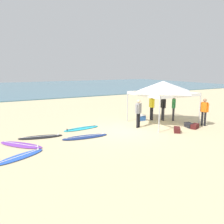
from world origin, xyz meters
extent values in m
plane|color=beige|center=(0.00, 0.00, 0.00)|extent=(80.00, 80.00, 0.00)
cube|color=teal|center=(0.00, 33.88, 0.05)|extent=(80.00, 36.00, 0.10)
cylinder|color=#B7B7BC|center=(1.51, -1.31, 1.02)|extent=(0.07, 0.07, 2.05)
cylinder|color=#B7B7BC|center=(4.74, -1.31, 1.02)|extent=(0.07, 0.07, 2.05)
cylinder|color=#B7B7BC|center=(1.51, 1.92, 1.02)|extent=(0.07, 0.07, 2.05)
cylinder|color=#B7B7BC|center=(4.74, 1.92, 1.02)|extent=(0.07, 0.07, 2.05)
cube|color=white|center=(3.13, -1.31, 1.96)|extent=(3.23, 0.03, 0.18)
cube|color=white|center=(3.13, 1.92, 1.96)|extent=(3.23, 0.03, 0.18)
cube|color=white|center=(1.51, 0.31, 1.96)|extent=(0.03, 3.23, 0.18)
cube|color=white|center=(4.74, 0.31, 1.96)|extent=(0.03, 3.23, 0.18)
pyramid|color=white|center=(3.13, 0.31, 2.40)|extent=(3.35, 3.35, 0.70)
ellipsoid|color=navy|center=(-2.45, -0.19, 0.04)|extent=(2.48, 0.83, 0.07)
cube|color=white|center=(-2.45, -0.19, 0.07)|extent=(2.07, 0.19, 0.01)
cone|color=white|center=(-1.45, -0.26, 0.13)|extent=(0.09, 0.09, 0.12)
ellipsoid|color=black|center=(-4.47, 0.93, 0.04)|extent=(2.29, 0.99, 0.07)
cube|color=white|center=(-4.47, 0.93, 0.07)|extent=(1.86, 0.38, 0.01)
cone|color=white|center=(-3.58, 0.77, 0.13)|extent=(0.09, 0.09, 0.12)
ellipsoid|color=#23B2CC|center=(-1.96, 1.52, 0.04)|extent=(2.32, 0.86, 0.07)
cube|color=black|center=(-1.96, 1.52, 0.07)|extent=(1.92, 0.26, 0.01)
cone|color=black|center=(-2.89, 1.41, 0.13)|extent=(0.09, 0.09, 0.12)
ellipsoid|color=purple|center=(-5.57, 0.08, 0.04)|extent=(1.99, 2.24, 0.07)
cube|color=white|center=(-5.57, 0.08, 0.07)|extent=(1.31, 1.59, 0.01)
cone|color=white|center=(-4.95, -0.67, 0.13)|extent=(0.09, 0.09, 0.12)
ellipsoid|color=blue|center=(-5.82, -1.48, 0.04)|extent=(2.18, 1.47, 0.07)
cube|color=white|center=(-5.82, -1.48, 0.07)|extent=(1.66, 0.85, 0.01)
cone|color=white|center=(-5.03, -1.09, 0.13)|extent=(0.09, 0.09, 0.12)
cylinder|color=black|center=(5.01, -1.53, 0.44)|extent=(0.13, 0.13, 0.88)
cylinder|color=black|center=(4.96, -1.36, 0.44)|extent=(0.13, 0.13, 0.88)
cube|color=orange|center=(4.98, -1.44, 1.18)|extent=(0.32, 0.41, 0.60)
sphere|color=#9E7051|center=(4.98, -1.44, 1.60)|extent=(0.21, 0.21, 0.21)
cylinder|color=orange|center=(5.05, -1.66, 1.16)|extent=(0.09, 0.09, 0.54)
cylinder|color=orange|center=(4.91, -1.22, 1.16)|extent=(0.09, 0.09, 0.54)
cylinder|color=black|center=(3.25, 1.58, 0.44)|extent=(0.13, 0.13, 0.88)
cylinder|color=black|center=(3.22, 1.40, 0.44)|extent=(0.13, 0.13, 0.88)
cube|color=yellow|center=(3.23, 1.49, 1.18)|extent=(0.27, 0.39, 0.60)
sphere|color=beige|center=(3.23, 1.49, 1.60)|extent=(0.21, 0.21, 0.21)
cylinder|color=yellow|center=(3.27, 1.72, 1.16)|extent=(0.09, 0.09, 0.54)
cylinder|color=yellow|center=(3.20, 1.27, 1.16)|extent=(0.09, 0.09, 0.54)
cylinder|color=black|center=(1.08, 0.13, 0.44)|extent=(0.13, 0.13, 0.88)
cylinder|color=black|center=(1.24, 0.20, 0.44)|extent=(0.13, 0.13, 0.88)
cube|color=gray|center=(1.16, 0.17, 1.18)|extent=(0.42, 0.34, 0.60)
sphere|color=beige|center=(1.16, 0.17, 1.60)|extent=(0.21, 0.21, 0.21)
cylinder|color=gray|center=(0.95, 0.08, 1.16)|extent=(0.09, 0.09, 0.54)
cylinder|color=gray|center=(1.37, 0.26, 1.16)|extent=(0.09, 0.09, 0.54)
cylinder|color=#2D2D33|center=(3.84, 1.07, 0.44)|extent=(0.13, 0.13, 0.88)
cylinder|color=#2D2D33|center=(3.79, 0.90, 0.44)|extent=(0.13, 0.13, 0.88)
cube|color=black|center=(3.81, 0.99, 1.18)|extent=(0.31, 0.41, 0.60)
sphere|color=#9E7051|center=(3.81, 0.99, 1.60)|extent=(0.21, 0.21, 0.21)
cylinder|color=black|center=(3.88, 1.21, 1.16)|extent=(0.09, 0.09, 0.54)
cylinder|color=black|center=(3.75, 0.77, 1.16)|extent=(0.09, 0.09, 0.54)
cylinder|color=#2D2D33|center=(4.45, 0.62, 0.44)|extent=(0.13, 0.13, 0.88)
cylinder|color=#2D2D33|center=(4.31, 0.51, 0.44)|extent=(0.13, 0.13, 0.88)
cube|color=#2D8C47|center=(4.38, 0.57, 1.18)|extent=(0.42, 0.40, 0.60)
sphere|color=#9E7051|center=(4.38, 0.57, 1.60)|extent=(0.21, 0.21, 0.21)
cylinder|color=#2D8C47|center=(4.55, 0.72, 1.16)|extent=(0.09, 0.09, 0.54)
cylinder|color=#2D8C47|center=(4.21, 0.41, 1.16)|extent=(0.09, 0.09, 0.54)
cube|color=#232328|center=(3.85, -1.34, 0.14)|extent=(0.46, 0.66, 0.28)
cube|color=#4C1919|center=(3.97, -1.69, 0.14)|extent=(0.68, 0.52, 0.28)
cube|color=#4C1919|center=(2.44, -1.77, 0.14)|extent=(0.63, 0.66, 0.28)
cube|color=#2D60B7|center=(2.51, 1.65, 0.17)|extent=(0.48, 0.34, 0.34)
cube|color=white|center=(2.51, 1.65, 0.37)|extent=(0.50, 0.36, 0.05)
camera|label=1|loc=(-6.97, -11.07, 3.53)|focal=37.59mm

